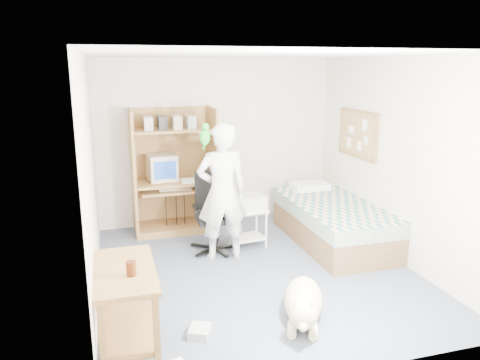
{
  "coord_description": "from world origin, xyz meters",
  "views": [
    {
      "loc": [
        -1.63,
        -4.9,
        2.38
      ],
      "look_at": [
        -0.11,
        0.33,
        1.05
      ],
      "focal_mm": 35.0,
      "sensor_mm": 36.0,
      "label": 1
    }
  ],
  "objects_px": {
    "computer_hutch": "(174,176)",
    "dog": "(303,302)",
    "office_chair": "(213,223)",
    "person": "(222,192)",
    "bed": "(333,222)",
    "printer_cart": "(248,221)",
    "side_desk": "(126,297)"
  },
  "relations": [
    {
      "from": "computer_hutch",
      "to": "dog",
      "type": "height_order",
      "value": "computer_hutch"
    },
    {
      "from": "computer_hutch",
      "to": "office_chair",
      "type": "relative_size",
      "value": 1.73
    },
    {
      "from": "computer_hutch",
      "to": "person",
      "type": "distance_m",
      "value": 1.3
    },
    {
      "from": "bed",
      "to": "office_chair",
      "type": "bearing_deg",
      "value": 173.16
    },
    {
      "from": "office_chair",
      "to": "printer_cart",
      "type": "relative_size",
      "value": 1.92
    },
    {
      "from": "bed",
      "to": "person",
      "type": "xyz_separation_m",
      "value": [
        -1.59,
        -0.11,
        0.57
      ]
    },
    {
      "from": "computer_hutch",
      "to": "side_desk",
      "type": "bearing_deg",
      "value": -106.14
    },
    {
      "from": "bed",
      "to": "printer_cart",
      "type": "height_order",
      "value": "bed"
    },
    {
      "from": "bed",
      "to": "side_desk",
      "type": "xyz_separation_m",
      "value": [
        -2.85,
        -1.82,
        0.21
      ]
    },
    {
      "from": "side_desk",
      "to": "person",
      "type": "xyz_separation_m",
      "value": [
        1.26,
        1.71,
        0.37
      ]
    },
    {
      "from": "side_desk",
      "to": "printer_cart",
      "type": "xyz_separation_m",
      "value": [
        1.68,
        1.97,
        -0.13
      ]
    },
    {
      "from": "computer_hutch",
      "to": "side_desk",
      "type": "relative_size",
      "value": 1.8
    },
    {
      "from": "office_chair",
      "to": "computer_hutch",
      "type": "bearing_deg",
      "value": 112.35
    },
    {
      "from": "side_desk",
      "to": "office_chair",
      "type": "relative_size",
      "value": 0.96
    },
    {
      "from": "dog",
      "to": "printer_cart",
      "type": "height_order",
      "value": "printer_cart"
    },
    {
      "from": "office_chair",
      "to": "bed",
      "type": "bearing_deg",
      "value": -5.81
    },
    {
      "from": "person",
      "to": "printer_cart",
      "type": "bearing_deg",
      "value": -146.38
    },
    {
      "from": "side_desk",
      "to": "dog",
      "type": "height_order",
      "value": "side_desk"
    },
    {
      "from": "bed",
      "to": "printer_cart",
      "type": "xyz_separation_m",
      "value": [
        -1.17,
        0.16,
        0.07
      ]
    },
    {
      "from": "dog",
      "to": "office_chair",
      "type": "bearing_deg",
      "value": 126.26
    },
    {
      "from": "office_chair",
      "to": "person",
      "type": "height_order",
      "value": "person"
    },
    {
      "from": "office_chair",
      "to": "printer_cart",
      "type": "bearing_deg",
      "value": -3.81
    },
    {
      "from": "computer_hutch",
      "to": "printer_cart",
      "type": "height_order",
      "value": "computer_hutch"
    },
    {
      "from": "office_chair",
      "to": "dog",
      "type": "distance_m",
      "value": 2.03
    },
    {
      "from": "computer_hutch",
      "to": "printer_cart",
      "type": "xyz_separation_m",
      "value": [
        0.83,
        -0.96,
        -0.46
      ]
    },
    {
      "from": "bed",
      "to": "side_desk",
      "type": "height_order",
      "value": "side_desk"
    },
    {
      "from": "computer_hutch",
      "to": "office_chair",
      "type": "xyz_separation_m",
      "value": [
        0.36,
        -0.93,
        -0.45
      ]
    },
    {
      "from": "side_desk",
      "to": "dog",
      "type": "distance_m",
      "value": 1.66
    },
    {
      "from": "bed",
      "to": "person",
      "type": "relative_size",
      "value": 1.17
    },
    {
      "from": "side_desk",
      "to": "computer_hutch",
      "type": "bearing_deg",
      "value": 73.86
    },
    {
      "from": "bed",
      "to": "office_chair",
      "type": "distance_m",
      "value": 1.65
    },
    {
      "from": "person",
      "to": "office_chair",
      "type": "bearing_deg",
      "value": -79.9
    }
  ]
}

